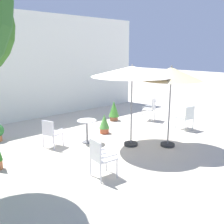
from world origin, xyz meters
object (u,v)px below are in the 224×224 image
Objects in this scene: potted_plant_3 at (114,110)px; patio_chair_2 at (151,108)px; cafe_table_0 at (87,127)px; potted_plant_0 at (104,123)px; patio_chair_3 at (100,156)px; patio_umbrella_0 at (132,72)px; patio_umbrella_1 at (171,75)px; patio_chair_0 at (51,132)px; patio_chair_1 at (187,116)px.

patio_chair_2 is at bearing -41.11° from potted_plant_3.
potted_plant_0 is at bearing 20.04° from cafe_table_0.
patio_chair_3 is 3.38m from potted_plant_0.
patio_chair_2 is 2.64m from potted_plant_0.
patio_umbrella_0 is at bearing -51.04° from cafe_table_0.
patio_umbrella_1 is 2.84× the size of patio_chair_0.
patio_chair_2 reaches higher than patio_chair_0.
patio_chair_0 is at bearing 140.85° from patio_umbrella_1.
patio_umbrella_0 is at bearing -121.42° from potted_plant_3.
patio_umbrella_0 is at bearing 175.81° from patio_chair_1.
potted_plant_3 is (1.58, 2.59, -1.87)m from patio_umbrella_0.
patio_chair_2 is at bearing 1.29° from potted_plant_0.
patio_chair_3 is at bearing -170.07° from patio_chair_1.
cafe_table_0 is 0.90× the size of potted_plant_3.
cafe_table_0 is at bearing 131.92° from patio_umbrella_1.
patio_chair_0 is at bearing 87.99° from patio_chair_3.
patio_umbrella_0 reaches higher than cafe_table_0.
potted_plant_0 is (-0.68, 2.30, -1.87)m from patio_umbrella_1.
patio_chair_1 is 1.76m from patio_chair_2.
potted_plant_0 is at bearing 48.91° from patio_chair_3.
patio_chair_1 is 4.92m from patio_chair_3.
potted_plant_3 is (1.44, 1.10, 0.08)m from potted_plant_0.
cafe_table_0 is 0.82× the size of patio_chair_1.
patio_umbrella_1 reaches higher than patio_chair_0.
patio_umbrella_1 is at bearing 4.77° from patio_chair_3.
patio_umbrella_1 is at bearing -48.08° from cafe_table_0.
patio_chair_2 is at bearing 28.24° from patio_chair_3.
potted_plant_0 is at bearing 147.15° from patio_chair_1.
cafe_table_0 is 3.70m from patio_chair_2.
patio_umbrella_1 is 3.10m from cafe_table_0.
cafe_table_0 is at bearing -159.96° from potted_plant_0.
potted_plant_0 is at bearing -178.71° from patio_chair_2.
patio_chair_1 is 1.09× the size of potted_plant_3.
patio_chair_1 is 1.31× the size of potted_plant_0.
patio_chair_1 reaches higher than cafe_table_0.
patio_chair_0 is (-2.81, 2.29, -1.72)m from patio_umbrella_1.
potted_plant_3 is (3.57, 1.11, -0.07)m from patio_chair_0.
cafe_table_0 is 0.77× the size of patio_chair_2.
potted_plant_3 is at bearing 113.05° from patio_chair_1.
patio_umbrella_1 is at bearing -73.51° from potted_plant_0.
patio_chair_1 is (1.95, 0.61, -1.71)m from patio_umbrella_1.
patio_chair_0 is 1.05× the size of potted_plant_3.
patio_chair_1 is at bearing -66.95° from potted_plant_3.
patio_chair_2 is at bearing 89.97° from patio_chair_1.
patio_chair_0 is at bearing 161.32° from cafe_table_0.
potted_plant_3 reaches higher than potted_plant_0.
patio_chair_1 reaches higher than patio_chair_0.
patio_chair_3 is 5.17m from potted_plant_3.
potted_plant_0 is (2.13, 0.01, -0.15)m from patio_chair_0.
patio_umbrella_1 is 3.32× the size of cafe_table_0.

